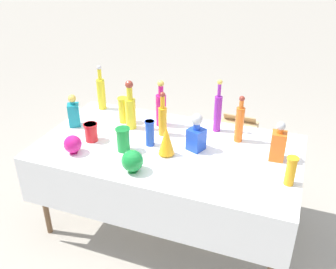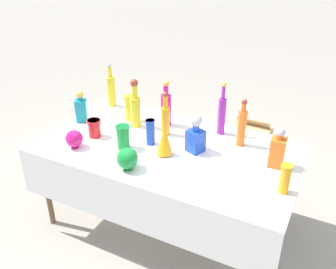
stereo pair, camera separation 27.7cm
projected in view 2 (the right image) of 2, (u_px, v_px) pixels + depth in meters
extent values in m
plane|color=#A0998C|center=(168.00, 223.00, 3.18)|extent=(40.00, 40.00, 0.00)
cube|color=white|center=(168.00, 148.00, 2.83)|extent=(1.96, 1.07, 0.03)
cube|color=white|center=(131.00, 208.00, 2.49)|extent=(1.96, 0.01, 0.38)
cylinder|color=brown|center=(47.00, 188.00, 3.02)|extent=(0.04, 0.04, 0.73)
cylinder|color=brown|center=(262.00, 265.00, 2.32)|extent=(0.04, 0.04, 0.73)
cylinder|color=brown|center=(109.00, 140.00, 3.70)|extent=(0.04, 0.04, 0.73)
cylinder|color=brown|center=(290.00, 189.00, 3.00)|extent=(0.04, 0.04, 0.73)
cylinder|color=orange|center=(242.00, 129.00, 2.77)|extent=(0.06, 0.06, 0.28)
cylinder|color=orange|center=(244.00, 108.00, 2.69)|extent=(0.03, 0.03, 0.06)
sphere|color=maroon|center=(244.00, 102.00, 2.67)|extent=(0.04, 0.04, 0.04)
cylinder|color=#C61972|center=(166.00, 110.00, 3.07)|extent=(0.08, 0.08, 0.27)
cylinder|color=#C61972|center=(166.00, 90.00, 2.98)|extent=(0.04, 0.04, 0.08)
sphere|color=gold|center=(166.00, 83.00, 2.96)|extent=(0.05, 0.05, 0.05)
cylinder|color=yellow|center=(111.00, 92.00, 3.40)|extent=(0.07, 0.07, 0.28)
cylinder|color=yellow|center=(110.00, 72.00, 3.31)|extent=(0.03, 0.03, 0.10)
sphere|color=#B2B2B7|center=(109.00, 65.00, 3.28)|extent=(0.04, 0.04, 0.04)
cylinder|color=purple|center=(222.00, 117.00, 2.93)|extent=(0.06, 0.06, 0.30)
cylinder|color=purple|center=(223.00, 92.00, 2.83)|extent=(0.03, 0.03, 0.11)
sphere|color=gold|center=(224.00, 84.00, 2.80)|extent=(0.04, 0.04, 0.04)
cylinder|color=orange|center=(165.00, 121.00, 2.93)|extent=(0.07, 0.07, 0.23)
cylinder|color=orange|center=(165.00, 102.00, 2.85)|extent=(0.03, 0.03, 0.10)
sphere|color=maroon|center=(165.00, 94.00, 2.82)|extent=(0.04, 0.04, 0.04)
cylinder|color=yellow|center=(135.00, 112.00, 3.05)|extent=(0.08, 0.08, 0.25)
cylinder|color=yellow|center=(135.00, 92.00, 2.96)|extent=(0.05, 0.05, 0.11)
sphere|color=maroon|center=(134.00, 83.00, 2.93)|extent=(0.06, 0.06, 0.06)
cube|color=orange|center=(277.00, 153.00, 2.53)|extent=(0.11, 0.11, 0.21)
cylinder|color=orange|center=(280.00, 137.00, 2.48)|extent=(0.05, 0.05, 0.03)
sphere|color=#B2B2B7|center=(281.00, 132.00, 2.46)|extent=(0.06, 0.06, 0.06)
cube|color=blue|center=(195.00, 141.00, 2.72)|extent=(0.14, 0.14, 0.17)
cylinder|color=blue|center=(196.00, 127.00, 2.67)|extent=(0.05, 0.05, 0.05)
sphere|color=#B2B2B7|center=(196.00, 121.00, 2.64)|extent=(0.08, 0.08, 0.08)
cube|color=teal|center=(82.00, 111.00, 3.14)|extent=(0.13, 0.13, 0.19)
cylinder|color=teal|center=(80.00, 98.00, 3.09)|extent=(0.04, 0.04, 0.03)
sphere|color=gold|center=(80.00, 94.00, 3.07)|extent=(0.06, 0.06, 0.06)
cylinder|color=red|center=(94.00, 128.00, 2.92)|extent=(0.10, 0.10, 0.14)
cylinder|color=red|center=(94.00, 121.00, 2.89)|extent=(0.11, 0.11, 0.01)
cylinder|color=yellow|center=(129.00, 108.00, 3.16)|extent=(0.07, 0.07, 0.22)
cylinder|color=yellow|center=(129.00, 97.00, 3.11)|extent=(0.08, 0.08, 0.01)
cylinder|color=blue|center=(150.00, 132.00, 2.80)|extent=(0.07, 0.07, 0.20)
cylinder|color=blue|center=(150.00, 121.00, 2.76)|extent=(0.08, 0.08, 0.01)
cylinder|color=orange|center=(285.00, 179.00, 2.28)|extent=(0.06, 0.06, 0.20)
cylinder|color=orange|center=(287.00, 166.00, 2.23)|extent=(0.08, 0.08, 0.01)
cylinder|color=#198C38|center=(123.00, 137.00, 2.75)|extent=(0.09, 0.09, 0.18)
cylinder|color=#198C38|center=(122.00, 127.00, 2.71)|extent=(0.11, 0.11, 0.01)
cylinder|color=orange|center=(165.00, 154.00, 2.71)|extent=(0.06, 0.06, 0.01)
cone|color=orange|center=(165.00, 140.00, 2.66)|extent=(0.12, 0.12, 0.22)
cylinder|color=#C61972|center=(75.00, 147.00, 2.80)|extent=(0.06, 0.06, 0.01)
sphere|color=#C61972|center=(74.00, 139.00, 2.77)|extent=(0.13, 0.13, 0.13)
cylinder|color=#198C38|center=(128.00, 168.00, 2.55)|extent=(0.07, 0.07, 0.01)
sphere|color=#198C38|center=(127.00, 158.00, 2.51)|extent=(0.15, 0.15, 0.15)
cube|color=white|center=(91.00, 163.00, 2.58)|extent=(0.05, 0.02, 0.03)
cube|color=white|center=(172.00, 186.00, 2.35)|extent=(0.06, 0.03, 0.04)
cube|color=tan|center=(248.00, 146.00, 3.95)|extent=(0.41, 0.44, 0.37)
cube|color=tan|center=(253.00, 122.00, 3.94)|extent=(0.35, 0.08, 0.09)
cube|color=tan|center=(188.00, 151.00, 3.91)|extent=(0.58, 0.48, 0.32)
cube|color=tan|center=(193.00, 130.00, 3.90)|extent=(0.47, 0.16, 0.09)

